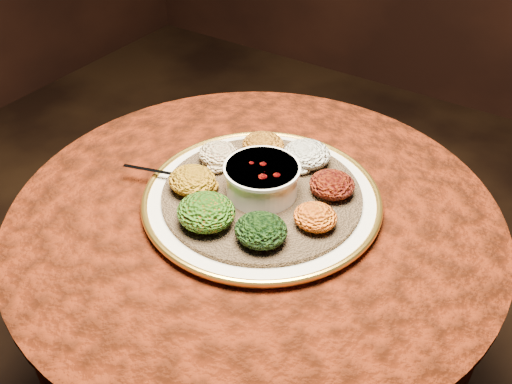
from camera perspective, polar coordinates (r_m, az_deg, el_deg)
The scene contains 13 objects.
table at distance 1.24m, azimuth -0.14°, elevation -8.16°, with size 0.96×0.96×0.73m.
platter at distance 1.12m, azimuth 0.58°, elevation -0.67°, with size 0.58×0.58×0.02m.
injera at distance 1.11m, azimuth 0.58°, elevation -0.24°, with size 0.39×0.39×0.01m, color brown.
stew_bowl at distance 1.09m, azimuth 0.59°, elevation 1.43°, with size 0.15×0.15×0.06m.
spoon at distance 1.15m, azimuth -7.85°, elevation 1.70°, with size 0.15×0.06×0.01m.
portion_ayib at distance 1.18m, azimuth 5.12°, elevation 3.80°, with size 0.10×0.09×0.05m, color silver.
portion_kitfo at distance 1.10m, azimuth 7.62°, elevation 0.75°, with size 0.09×0.08×0.04m, color black.
portion_tikil at distance 1.03m, azimuth 5.95°, elevation -2.50°, with size 0.08×0.08×0.04m, color #BB880F.
portion_gomen at distance 0.99m, azimuth 0.50°, elevation -3.83°, with size 0.09×0.09×0.05m, color black.
portion_mixveg at distance 1.03m, azimuth -5.01°, elevation -1.99°, with size 0.11×0.10×0.05m, color #A52F0A.
portion_kik at distance 1.11m, azimuth -6.39°, elevation 1.17°, with size 0.09×0.09×0.04m, color #9A600D.
portion_timatim at distance 1.18m, azimuth -3.74°, elevation 3.82°, with size 0.09×0.08×0.04m, color maroon.
portion_shiro at distance 1.21m, azimuth 0.72°, elevation 4.75°, with size 0.09×0.09×0.04m, color #9B5912.
Camera 1 is at (0.47, -0.71, 1.45)m, focal length 40.00 mm.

